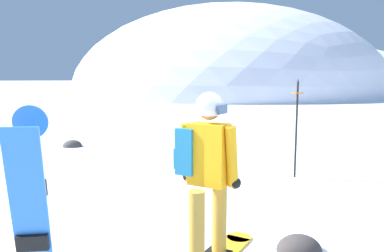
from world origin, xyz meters
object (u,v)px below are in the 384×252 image
spare_snowboard (31,206)px  piste_marker_near (297,121)px  rock_mid (72,147)px  snowboarder_main (206,176)px  rock_dark (299,251)px

spare_snowboard → piste_marker_near: (3.71, 3.43, 0.21)m
spare_snowboard → rock_mid: (-0.90, 7.14, -0.83)m
spare_snowboard → piste_marker_near: 5.05m
snowboarder_main → rock_dark: size_ratio=3.50×
snowboarder_main → piste_marker_near: size_ratio=0.94×
piste_marker_near → rock_mid: (-4.60, 3.71, -1.04)m
rock_dark → rock_mid: size_ratio=0.97×
rock_dark → rock_mid: bearing=117.7°
rock_mid → rock_dark: bearing=-62.3°
spare_snowboard → rock_dark: bearing=12.8°
rock_dark → spare_snowboard: bearing=-167.2°
piste_marker_near → rock_mid: bearing=141.1°
rock_mid → snowboarder_main: bearing=-70.6°
piste_marker_near → rock_dark: piste_marker_near is taller
spare_snowboard → piste_marker_near: bearing=42.8°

